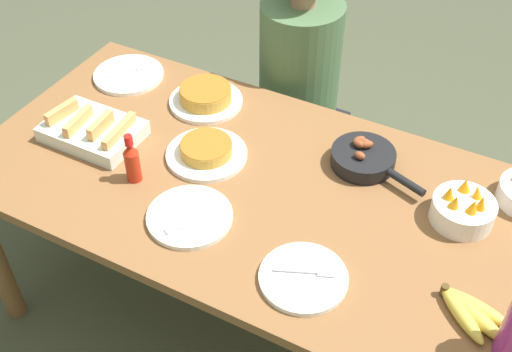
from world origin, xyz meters
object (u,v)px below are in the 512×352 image
skillet (364,158)px  empty_plate_far_right (129,75)px  banana_bunch (470,312)px  empty_plate_near_front (303,278)px  melon_tray (93,130)px  frittata_plate_center (206,151)px  empty_plate_far_left (190,217)px  frittata_plate_side (206,97)px  person_figure (297,108)px  hot_sauce_bottle (132,161)px  fruit_bowl_citrus (463,209)px

skillet → empty_plate_far_right: (-0.93, 0.05, -0.02)m
banana_bunch → empty_plate_near_front: (-0.41, -0.09, -0.01)m
melon_tray → frittata_plate_center: (0.37, 0.09, -0.01)m
skillet → empty_plate_far_left: size_ratio=1.29×
frittata_plate_center → frittata_plate_side: bearing=121.6°
frittata_plate_side → empty_plate_far_left: 0.55m
melon_tray → person_figure: bearing=59.7°
empty_plate_far_right → frittata_plate_center: bearing=-27.2°
empty_plate_far_right → hot_sauce_bottle: size_ratio=1.51×
fruit_bowl_citrus → empty_plate_near_front: bearing=-126.9°
skillet → frittata_plate_side: skillet is taller
empty_plate_near_front → frittata_plate_side: bearing=138.9°
melon_tray → empty_plate_far_left: size_ratio=1.24×
person_figure → hot_sauce_bottle: bearing=-102.5°
melon_tray → skillet: 0.87m
frittata_plate_center → fruit_bowl_citrus: (0.77, 0.10, 0.02)m
frittata_plate_center → person_figure: (0.04, 0.61, -0.22)m
banana_bunch → fruit_bowl_citrus: 0.33m
empty_plate_near_front → hot_sauce_bottle: 0.62m
skillet → empty_plate_far_right: bearing=-163.9°
skillet → empty_plate_far_left: (-0.35, -0.44, -0.02)m
melon_tray → empty_plate_far_left: bearing=-19.0°
skillet → empty_plate_far_right: size_ratio=1.25×
empty_plate_far_left → frittata_plate_center: bearing=110.9°
hot_sauce_bottle → frittata_plate_center: bearing=53.7°
empty_plate_far_left → hot_sauce_bottle: (-0.24, 0.06, 0.06)m
skillet → person_figure: person_figure is taller
empty_plate_far_right → frittata_plate_side: bearing=-1.2°
banana_bunch → empty_plate_far_left: banana_bunch is taller
empty_plate_near_front → hot_sauce_bottle: size_ratio=1.39×
fruit_bowl_citrus → person_figure: person_figure is taller
skillet → person_figure: bearing=154.0°
melon_tray → frittata_plate_center: size_ratio=1.19×
empty_plate_far_left → fruit_bowl_citrus: (0.68, 0.35, 0.03)m
empty_plate_far_left → banana_bunch: bearing=3.0°
skillet → person_figure: 0.63m
banana_bunch → frittata_plate_center: frittata_plate_center is taller
skillet → fruit_bowl_citrus: size_ratio=1.79×
frittata_plate_side → empty_plate_near_front: 0.82m
melon_tray → empty_plate_near_front: size_ratio=1.30×
banana_bunch → empty_plate_far_left: size_ratio=0.81×
frittata_plate_center → frittata_plate_side: size_ratio=1.01×
banana_bunch → frittata_plate_center: bearing=166.4°
empty_plate_far_left → empty_plate_near_front: bearing=-7.1°
frittata_plate_center → fruit_bowl_citrus: 0.78m
melon_tray → empty_plate_far_right: (-0.11, 0.34, -0.02)m
banana_bunch → frittata_plate_side: frittata_plate_side is taller
fruit_bowl_citrus → hot_sauce_bottle: size_ratio=1.06×
empty_plate_far_left → person_figure: person_figure is taller
empty_plate_near_front → empty_plate_far_right: size_ratio=0.92×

